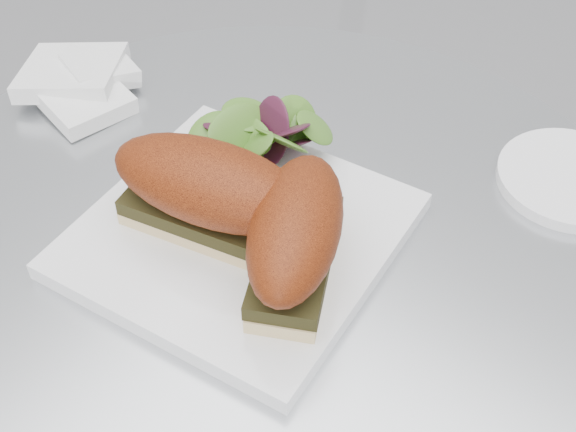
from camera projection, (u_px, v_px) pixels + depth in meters
name	position (u px, v px, depth m)	size (l,w,h in m)	color
table	(267.00, 409.00, 0.84)	(0.70, 0.70, 0.73)	silver
plate	(238.00, 235.00, 0.67)	(0.24, 0.24, 0.02)	white
sandwich_left	(211.00, 191.00, 0.64)	(0.18, 0.11, 0.08)	#D6C486
sandwich_right	(296.00, 235.00, 0.60)	(0.13, 0.17, 0.08)	#D6C486
salad	(263.00, 146.00, 0.70)	(0.12, 0.12, 0.05)	#5A8D2E
napkin	(79.00, 91.00, 0.81)	(0.13, 0.13, 0.02)	white
saucer	(570.00, 178.00, 0.73)	(0.13, 0.13, 0.01)	white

